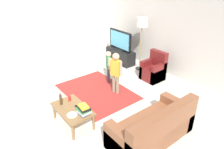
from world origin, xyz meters
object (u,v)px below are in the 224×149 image
at_px(child_center, 116,70).
at_px(coffee_table, 72,110).
at_px(couch, 155,129).
at_px(floor_lamp, 142,25).
at_px(book_stack, 84,110).
at_px(tv_remote, 78,107).
at_px(armchair, 154,70).
at_px(tv, 120,41).
at_px(bottle, 61,99).
at_px(child_near_tv, 108,64).
at_px(plate, 72,115).
at_px(soda_can, 70,98).
at_px(tv_stand, 120,56).

height_order(child_center, coffee_table, child_center).
distance_m(couch, floor_lamp, 3.69).
bearing_deg(book_stack, floor_lamp, 115.49).
bearing_deg(book_stack, tv_remote, 177.03).
bearing_deg(armchair, tv, 179.38).
bearing_deg(bottle, coffee_table, 23.20).
relative_size(child_near_tv, plate, 4.49).
xyz_separation_m(floor_lamp, tv_remote, (1.23, -3.14, -1.11)).
distance_m(child_near_tv, coffee_table, 2.16).
relative_size(child_center, bottle, 3.88).
bearing_deg(plate, soda_can, 157.08).
height_order(tv, armchair, tv).
xyz_separation_m(soda_can, plate, (0.52, -0.22, -0.05)).
bearing_deg(child_near_tv, armchair, 58.55).
relative_size(tv_remote, plate, 0.77).
xyz_separation_m(tv, bottle, (1.78, -3.21, -0.30)).
xyz_separation_m(tv_stand, book_stack, (2.38, -3.00, 0.27)).
bearing_deg(coffee_table, bottle, -156.80).
bearing_deg(coffee_table, book_stack, 18.31).
bearing_deg(child_center, armchair, 85.93).
xyz_separation_m(book_stack, plate, (-0.10, -0.23, -0.08)).
distance_m(armchair, book_stack, 3.05).
xyz_separation_m(tv, armchair, (1.70, -0.02, -0.55)).
distance_m(tv, child_center, 2.19).
bearing_deg(tv_remote, child_center, 90.01).
height_order(couch, soda_can, couch).
xyz_separation_m(tv_stand, armchair, (1.70, -0.04, 0.05)).
bearing_deg(tv, soda_can, -59.53).
distance_m(child_center, plate, 1.87).
bearing_deg(tv, tv_stand, 90.00).
height_order(tv, plate, tv).
height_order(tv, coffee_table, tv).
relative_size(couch, book_stack, 6.40).
height_order(armchair, coffee_table, armchair).
height_order(book_stack, plate, book_stack).
bearing_deg(plate, tv_stand, 125.21).
bearing_deg(tv, bottle, -61.00).
xyz_separation_m(floor_lamp, child_near_tv, (0.07, -1.42, -0.95)).
bearing_deg(tv_remote, child_near_tv, 104.79).
relative_size(tv_stand, bottle, 3.94).
distance_m(tv_stand, bottle, 3.70).
distance_m(bottle, soda_can, 0.23).
height_order(bottle, plate, bottle).
bearing_deg(floor_lamp, plate, -67.44).
bearing_deg(child_center, plate, -68.20).
bearing_deg(tv_stand, floor_lamp, 9.86).
distance_m(couch, armchair, 2.74).
height_order(couch, child_center, child_center).
relative_size(child_near_tv, soda_can, 8.22).
xyz_separation_m(bottle, plate, (0.50, 0.00, -0.12)).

